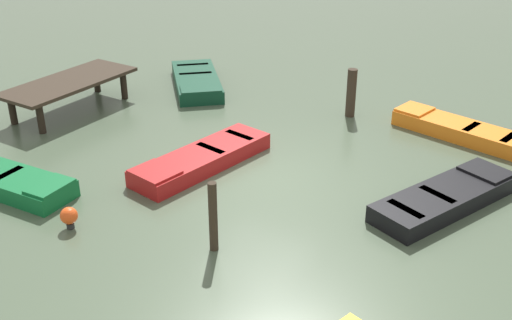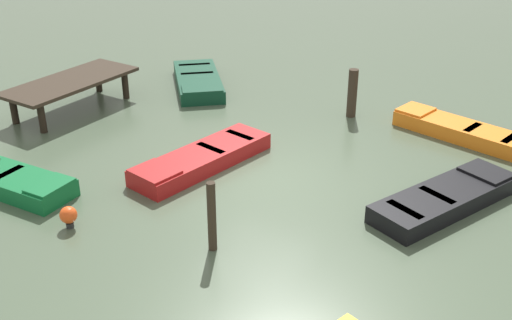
{
  "view_description": "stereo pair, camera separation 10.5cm",
  "coord_description": "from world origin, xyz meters",
  "px_view_note": "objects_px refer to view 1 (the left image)",
  "views": [
    {
      "loc": [
        -11.61,
        -6.61,
        6.91
      ],
      "look_at": [
        0.0,
        0.0,
        0.35
      ],
      "focal_mm": 43.7,
      "sensor_mm": 36.0,
      "label": 1
    },
    {
      "loc": [
        -11.55,
        -6.7,
        6.91
      ],
      "look_at": [
        0.0,
        0.0,
        0.35
      ],
      "focal_mm": 43.7,
      "sensor_mm": 36.0,
      "label": 2
    }
  ],
  "objects_px": {
    "rowboat_dark_green": "(197,81)",
    "rowboat_orange": "(460,130)",
    "marker_buoy": "(69,216)",
    "rowboat_black": "(446,197)",
    "mooring_piling_center": "(213,217)",
    "dock_segment": "(69,84)",
    "rowboat_red": "(201,159)",
    "mooring_piling_near_left": "(351,93)",
    "rowboat_green": "(16,183)"
  },
  "relations": [
    {
      "from": "mooring_piling_near_left",
      "to": "marker_buoy",
      "type": "xyz_separation_m",
      "value": [
        -8.59,
        2.67,
        -0.43
      ]
    },
    {
      "from": "rowboat_red",
      "to": "mooring_piling_near_left",
      "type": "relative_size",
      "value": 2.8
    },
    {
      "from": "rowboat_black",
      "to": "rowboat_red",
      "type": "bearing_deg",
      "value": 123.98
    },
    {
      "from": "mooring_piling_center",
      "to": "rowboat_dark_green",
      "type": "bearing_deg",
      "value": 36.59
    },
    {
      "from": "mooring_piling_center",
      "to": "rowboat_orange",
      "type": "bearing_deg",
      "value": -20.05
    },
    {
      "from": "rowboat_red",
      "to": "rowboat_green",
      "type": "relative_size",
      "value": 1.38
    },
    {
      "from": "rowboat_dark_green",
      "to": "rowboat_orange",
      "type": "xyz_separation_m",
      "value": [
        0.22,
        -8.49,
        -0.0
      ]
    },
    {
      "from": "dock_segment",
      "to": "rowboat_red",
      "type": "bearing_deg",
      "value": -99.09
    },
    {
      "from": "marker_buoy",
      "to": "mooring_piling_near_left",
      "type": "bearing_deg",
      "value": -17.28
    },
    {
      "from": "rowboat_red",
      "to": "mooring_piling_center",
      "type": "distance_m",
      "value": 3.64
    },
    {
      "from": "mooring_piling_center",
      "to": "marker_buoy",
      "type": "relative_size",
      "value": 3.05
    },
    {
      "from": "rowboat_orange",
      "to": "mooring_piling_center",
      "type": "xyz_separation_m",
      "value": [
        -7.81,
        2.85,
        0.52
      ]
    },
    {
      "from": "dock_segment",
      "to": "rowboat_red",
      "type": "height_order",
      "value": "dock_segment"
    },
    {
      "from": "rowboat_black",
      "to": "mooring_piling_center",
      "type": "distance_m",
      "value": 5.24
    },
    {
      "from": "rowboat_red",
      "to": "rowboat_green",
      "type": "bearing_deg",
      "value": -31.87
    },
    {
      "from": "mooring_piling_near_left",
      "to": "marker_buoy",
      "type": "distance_m",
      "value": 9.01
    },
    {
      "from": "mooring_piling_near_left",
      "to": "rowboat_green",
      "type": "bearing_deg",
      "value": 148.87
    },
    {
      "from": "dock_segment",
      "to": "rowboat_dark_green",
      "type": "distance_m",
      "value": 4.16
    },
    {
      "from": "rowboat_black",
      "to": "mooring_piling_center",
      "type": "bearing_deg",
      "value": 161.79
    },
    {
      "from": "rowboat_red",
      "to": "rowboat_orange",
      "type": "height_order",
      "value": "same"
    },
    {
      "from": "rowboat_orange",
      "to": "mooring_piling_near_left",
      "type": "bearing_deg",
      "value": 14.78
    },
    {
      "from": "rowboat_black",
      "to": "rowboat_orange",
      "type": "bearing_deg",
      "value": 32.5
    },
    {
      "from": "rowboat_green",
      "to": "mooring_piling_near_left",
      "type": "xyz_separation_m",
      "value": [
        8.06,
        -4.87,
        0.5
      ]
    },
    {
      "from": "rowboat_dark_green",
      "to": "rowboat_black",
      "type": "xyz_separation_m",
      "value": [
        -3.71,
        -9.11,
        -0.0
      ]
    },
    {
      "from": "rowboat_black",
      "to": "rowboat_green",
      "type": "bearing_deg",
      "value": 139.33
    },
    {
      "from": "rowboat_red",
      "to": "rowboat_orange",
      "type": "bearing_deg",
      "value": 145.87
    },
    {
      "from": "rowboat_red",
      "to": "marker_buoy",
      "type": "distance_m",
      "value": 3.75
    },
    {
      "from": "rowboat_dark_green",
      "to": "dock_segment",
      "type": "bearing_deg",
      "value": -70.67
    },
    {
      "from": "dock_segment",
      "to": "rowboat_orange",
      "type": "height_order",
      "value": "dock_segment"
    },
    {
      "from": "rowboat_black",
      "to": "marker_buoy",
      "type": "relative_size",
      "value": 7.99
    },
    {
      "from": "rowboat_dark_green",
      "to": "rowboat_red",
      "type": "height_order",
      "value": "same"
    },
    {
      "from": "mooring_piling_center",
      "to": "marker_buoy",
      "type": "distance_m",
      "value": 3.13
    },
    {
      "from": "rowboat_dark_green",
      "to": "mooring_piling_near_left",
      "type": "xyz_separation_m",
      "value": [
        0.17,
        -5.33,
        0.5
      ]
    },
    {
      "from": "mooring_piling_center",
      "to": "mooring_piling_near_left",
      "type": "xyz_separation_m",
      "value": [
        7.77,
        0.31,
        -0.02
      ]
    },
    {
      "from": "rowboat_red",
      "to": "mooring_piling_center",
      "type": "bearing_deg",
      "value": 49.49
    },
    {
      "from": "rowboat_red",
      "to": "marker_buoy",
      "type": "bearing_deg",
      "value": -0.24
    },
    {
      "from": "rowboat_orange",
      "to": "rowboat_red",
      "type": "bearing_deg",
      "value": 58.36
    },
    {
      "from": "dock_segment",
      "to": "rowboat_dark_green",
      "type": "bearing_deg",
      "value": -27.03
    },
    {
      "from": "rowboat_orange",
      "to": "marker_buoy",
      "type": "distance_m",
      "value": 10.43
    },
    {
      "from": "dock_segment",
      "to": "rowboat_dark_green",
      "type": "xyz_separation_m",
      "value": [
        3.55,
        -2.08,
        -0.61
      ]
    },
    {
      "from": "dock_segment",
      "to": "rowboat_black",
      "type": "height_order",
      "value": "dock_segment"
    },
    {
      "from": "rowboat_green",
      "to": "marker_buoy",
      "type": "height_order",
      "value": "marker_buoy"
    },
    {
      "from": "dock_segment",
      "to": "mooring_piling_near_left",
      "type": "bearing_deg",
      "value": -60.06
    },
    {
      "from": "rowboat_green",
      "to": "rowboat_orange",
      "type": "bearing_deg",
      "value": 44.25
    },
    {
      "from": "rowboat_red",
      "to": "rowboat_black",
      "type": "xyz_separation_m",
      "value": [
        1.05,
        -5.69,
        0.0
      ]
    },
    {
      "from": "rowboat_dark_green",
      "to": "rowboat_red",
      "type": "bearing_deg",
      "value": -4.69
    },
    {
      "from": "rowboat_red",
      "to": "marker_buoy",
      "type": "xyz_separation_m",
      "value": [
        -3.67,
        0.76,
        0.07
      ]
    },
    {
      "from": "rowboat_dark_green",
      "to": "marker_buoy",
      "type": "bearing_deg",
      "value": -22.88
    },
    {
      "from": "dock_segment",
      "to": "rowboat_black",
      "type": "relative_size",
      "value": 1.08
    },
    {
      "from": "dock_segment",
      "to": "mooring_piling_near_left",
      "type": "xyz_separation_m",
      "value": [
        3.72,
        -7.41,
        -0.11
      ]
    }
  ]
}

